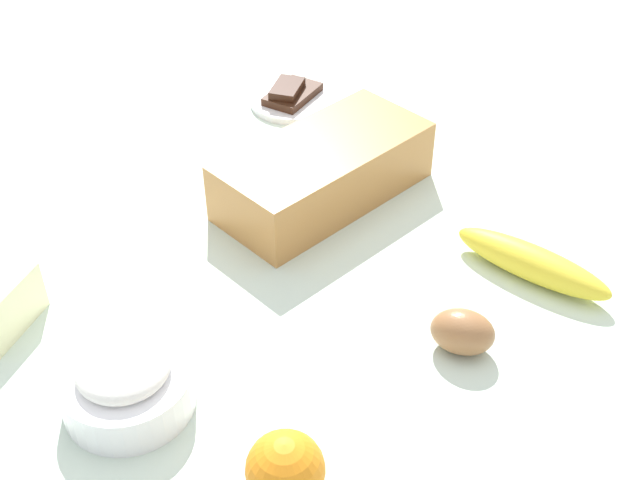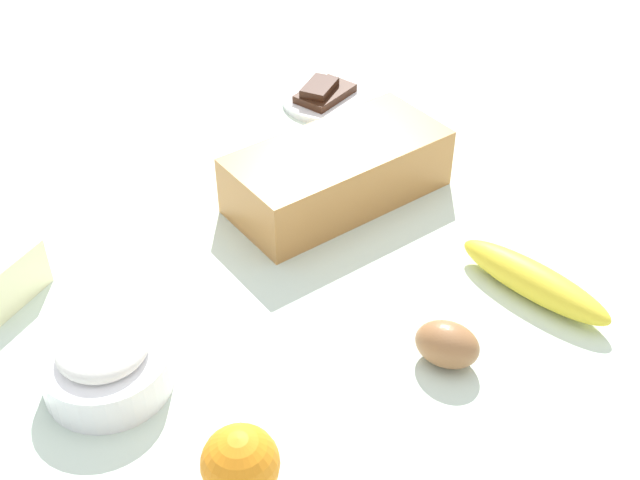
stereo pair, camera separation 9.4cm
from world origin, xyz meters
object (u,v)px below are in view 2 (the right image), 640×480
object	(u,v)px
loaf_pan	(338,171)
flour_bowl	(106,363)
banana	(534,281)
chocolate_plate	(324,97)
egg_near_butter	(447,344)
orange_fruit	(240,463)

from	to	relation	value
loaf_pan	flour_bowl	distance (m)	0.39
flour_bowl	banana	bearing A→B (deg)	150.88
loaf_pan	chocolate_plate	bearing A→B (deg)	-122.90
loaf_pan	banana	size ratio (longest dim) A/B	1.56
loaf_pan	egg_near_butter	distance (m)	0.31
loaf_pan	banana	world-z (taller)	loaf_pan
loaf_pan	banana	bearing A→B (deg)	102.79
banana	egg_near_butter	bearing A→B (deg)	-2.78
loaf_pan	egg_near_butter	xyz separation A→B (m)	(0.13, 0.28, -0.02)
flour_bowl	chocolate_plate	world-z (taller)	flour_bowl
egg_near_butter	loaf_pan	bearing A→B (deg)	-115.11
orange_fruit	egg_near_butter	size ratio (longest dim) A/B	1.04
flour_bowl	orange_fruit	distance (m)	0.19
loaf_pan	chocolate_plate	world-z (taller)	loaf_pan
loaf_pan	orange_fruit	size ratio (longest dim) A/B	4.26
flour_bowl	orange_fruit	bearing A→B (deg)	94.06
banana	chocolate_plate	xyz separation A→B (m)	(-0.15, -0.47, -0.01)
egg_near_butter	chocolate_plate	xyz separation A→B (m)	(-0.30, -0.46, -0.01)
egg_near_butter	chocolate_plate	size ratio (longest dim) A/B	0.52
orange_fruit	chocolate_plate	distance (m)	0.69
chocolate_plate	banana	bearing A→B (deg)	72.64
banana	egg_near_butter	distance (m)	0.15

